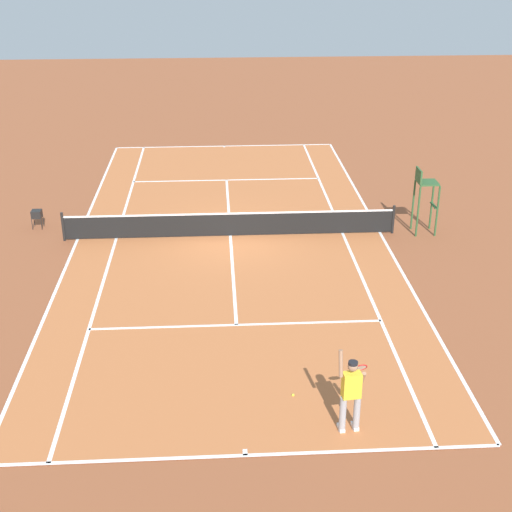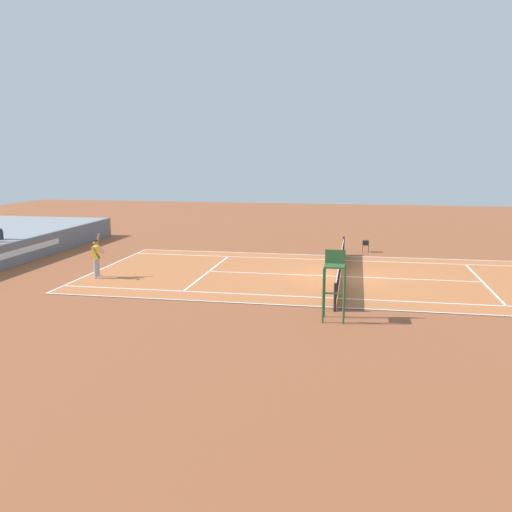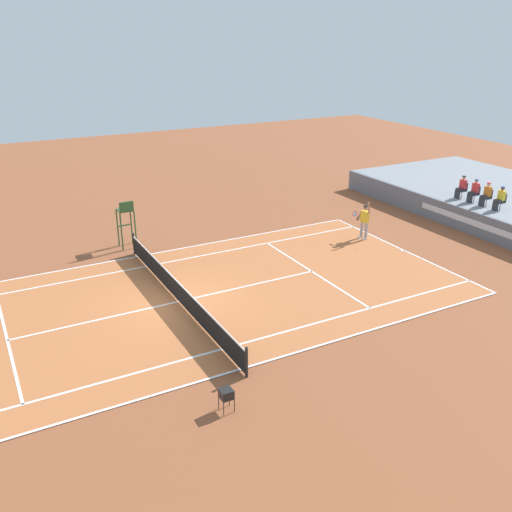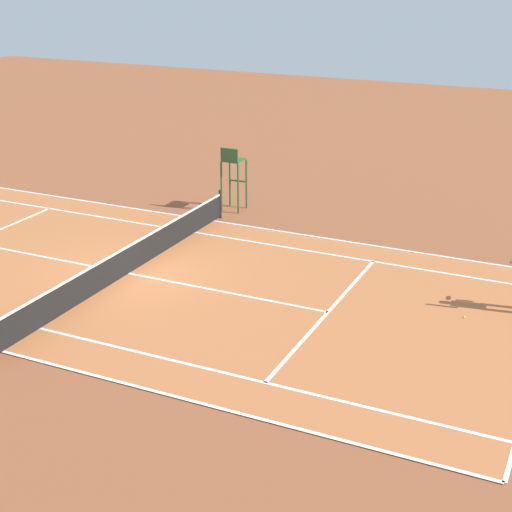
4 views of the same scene
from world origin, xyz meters
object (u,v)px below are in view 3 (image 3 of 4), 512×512
tennis_player (364,221)px  ball_hopper (226,394)px  spectator_seated_3 (500,199)px  tennis_ball (355,249)px  spectator_seated_0 (462,187)px  umpire_chair (126,218)px  spectator_seated_1 (474,191)px  spectator_seated_2 (486,195)px

tennis_player → ball_hopper: bearing=-52.7°
spectator_seated_3 → tennis_ball: spectator_seated_3 is taller
spectator_seated_0 → ball_hopper: (9.57, -19.40, -1.30)m
tennis_player → umpire_chair: umpire_chair is taller
umpire_chair → ball_hopper: bearing=-5.1°
spectator_seated_1 → spectator_seated_2: bearing=0.0°
tennis_ball → tennis_player: bearing=129.4°
spectator_seated_3 → umpire_chair: size_ratio=0.52×
spectator_seated_2 → umpire_chair: (-6.30, -18.13, -0.32)m
spectator_seated_3 → tennis_ball: bearing=-99.7°
spectator_seated_2 → ball_hopper: size_ratio=1.81×
spectator_seated_0 → spectator_seated_3: same height
spectator_seated_2 → tennis_player: spectator_seated_2 is taller
ball_hopper → tennis_ball: bearing=127.1°
spectator_seated_3 → ball_hopper: spectator_seated_3 is taller
spectator_seated_2 → tennis_ball: spectator_seated_2 is taller
spectator_seated_0 → spectator_seated_2: size_ratio=1.00×
spectator_seated_3 → ball_hopper: size_ratio=1.81×
tennis_player → spectator_seated_3: bearing=70.1°
spectator_seated_0 → tennis_ball: spectator_seated_0 is taller
spectator_seated_1 → spectator_seated_2: same height
spectator_seated_1 → ball_hopper: size_ratio=1.81×
ball_hopper → tennis_player: bearing=127.3°
spectator_seated_0 → spectator_seated_2: 1.72m
tennis_player → tennis_ball: bearing=-50.6°
tennis_player → ball_hopper: 15.64m
spectator_seated_0 → tennis_ball: bearing=-81.8°
spectator_seated_3 → spectator_seated_0: bearing=180.0°
spectator_seated_3 → umpire_chair: 19.51m
spectator_seated_0 → tennis_player: 7.03m
spectator_seated_1 → tennis_player: 7.07m
tennis_ball → umpire_chair: bearing=-120.4°
spectator_seated_0 → spectator_seated_3: (2.63, 0.00, 0.00)m
tennis_ball → umpire_chair: 11.50m
tennis_player → ball_hopper: size_ratio=2.98×
spectator_seated_0 → spectator_seated_2: (1.72, 0.00, 0.00)m
ball_hopper → umpire_chair: bearing=174.9°
spectator_seated_0 → umpire_chair: bearing=-104.2°
umpire_chair → spectator_seated_3: bearing=68.3°
spectator_seated_0 → ball_hopper: 21.68m
spectator_seated_3 → spectator_seated_1: bearing=180.0°
spectator_seated_2 → umpire_chair: 19.20m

